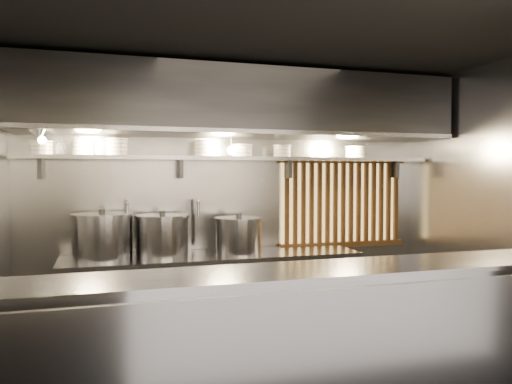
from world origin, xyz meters
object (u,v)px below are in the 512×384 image
heat_lamp (39,133)px  stock_pot_left (162,235)px  pendant_bulb (231,150)px  stock_pot_right (239,235)px  stock_pot_mid (102,236)px

heat_lamp → stock_pot_left: size_ratio=0.51×
heat_lamp → pendant_bulb: (1.80, 0.35, -0.11)m
heat_lamp → stock_pot_right: bearing=7.6°
stock_pot_right → stock_pot_mid: bearing=177.3°
stock_pot_left → stock_pot_mid: 0.57m
stock_pot_left → stock_pot_mid: (-0.57, -0.01, 0.01)m
pendant_bulb → stock_pot_mid: pendant_bulb is taller
heat_lamp → pendant_bulb: heat_lamp is taller
stock_pot_left → pendant_bulb: bearing=2.6°
stock_pot_left → stock_pot_mid: bearing=-179.2°
stock_pot_mid → stock_pot_left: bearing=0.8°
stock_pot_left → heat_lamp: bearing=-163.7°
stock_pot_mid → heat_lamp: bearing=-148.9°
stock_pot_mid → stock_pot_right: 1.34m
heat_lamp → stock_pot_right: 2.10m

